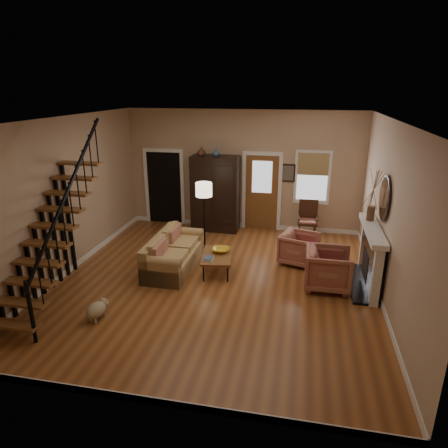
% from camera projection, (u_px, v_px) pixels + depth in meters
% --- Properties ---
extents(room, '(7.00, 7.33, 3.30)m').
position_uv_depth(room, '(214.00, 190.00, 9.57)').
color(room, brown).
rests_on(room, ground).
extents(staircase, '(0.94, 2.80, 3.20)m').
position_uv_depth(staircase, '(48.00, 220.00, 7.15)').
color(staircase, brown).
rests_on(staircase, ground).
extents(fireplace, '(0.33, 1.95, 2.30)m').
position_uv_depth(fireplace, '(373.00, 252.00, 7.99)').
color(fireplace, black).
rests_on(fireplace, ground).
extents(armoire, '(1.30, 0.60, 2.10)m').
position_uv_depth(armoire, '(215.00, 194.00, 11.06)').
color(armoire, black).
rests_on(armoire, ground).
extents(vase_a, '(0.24, 0.24, 0.25)m').
position_uv_depth(vase_a, '(201.00, 151.00, 10.65)').
color(vase_a, '#4C2619').
rests_on(vase_a, armoire).
extents(vase_b, '(0.20, 0.20, 0.21)m').
position_uv_depth(vase_b, '(216.00, 153.00, 10.58)').
color(vase_b, '#334C60').
rests_on(vase_b, armoire).
extents(sofa, '(0.87, 2.00, 0.74)m').
position_uv_depth(sofa, '(174.00, 253.00, 8.87)').
color(sofa, '#AB864D').
rests_on(sofa, ground).
extents(coffee_table, '(0.78, 1.17, 0.42)m').
position_uv_depth(coffee_table, '(217.00, 263.00, 8.73)').
color(coffee_table, brown).
rests_on(coffee_table, ground).
extents(bowl, '(0.37, 0.37, 0.09)m').
position_uv_depth(bowl, '(221.00, 250.00, 8.78)').
color(bowl, gold).
rests_on(bowl, coffee_table).
extents(books, '(0.20, 0.27, 0.05)m').
position_uv_depth(books, '(208.00, 258.00, 8.40)').
color(books, beige).
rests_on(books, coffee_table).
extents(armchair_left, '(0.91, 0.88, 0.82)m').
position_uv_depth(armchair_left, '(328.00, 269.00, 7.99)').
color(armchair_left, maroon).
rests_on(armchair_left, ground).
extents(armchair_right, '(0.99, 0.97, 0.73)m').
position_uv_depth(armchair_right, '(299.00, 248.00, 9.12)').
color(armchair_right, maroon).
rests_on(armchair_right, ground).
extents(floor_lamp, '(0.51, 0.51, 1.72)m').
position_uv_depth(floor_lamp, '(204.00, 217.00, 9.68)').
color(floor_lamp, black).
rests_on(floor_lamp, ground).
extents(side_chair, '(0.54, 0.54, 1.02)m').
position_uv_depth(side_chair, '(308.00, 220.00, 10.57)').
color(side_chair, '#3A2012').
rests_on(side_chair, ground).
extents(dog, '(0.36, 0.50, 0.33)m').
position_uv_depth(dog, '(96.00, 311.00, 6.95)').
color(dog, tan).
rests_on(dog, ground).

